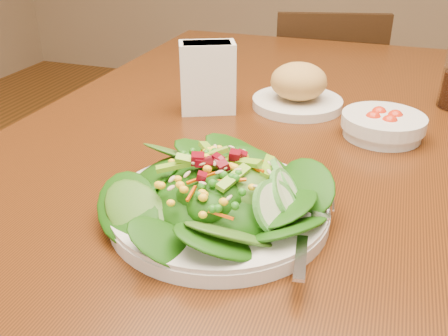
% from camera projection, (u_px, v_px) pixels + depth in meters
% --- Properties ---
extents(dining_table, '(0.90, 1.40, 0.75)m').
position_uv_depth(dining_table, '(268.00, 174.00, 0.96)').
color(dining_table, '#51250A').
rests_on(dining_table, ground_plane).
extents(chair_far, '(0.46, 0.46, 0.81)m').
position_uv_depth(chair_far, '(321.00, 114.00, 1.83)').
color(chair_far, black).
rests_on(chair_far, ground_plane).
extents(salad_plate, '(0.28, 0.28, 0.08)m').
position_uv_depth(salad_plate, '(226.00, 197.00, 0.62)').
color(salad_plate, silver).
rests_on(salad_plate, dining_table).
extents(bread_plate, '(0.18, 0.18, 0.09)m').
position_uv_depth(bread_plate, '(298.00, 90.00, 0.98)').
color(bread_plate, silver).
rests_on(bread_plate, dining_table).
extents(tomato_bowl, '(0.14, 0.14, 0.05)m').
position_uv_depth(tomato_bowl, '(383.00, 125.00, 0.86)').
color(tomato_bowl, silver).
rests_on(tomato_bowl, dining_table).
extents(napkin_holder, '(0.12, 0.09, 0.13)m').
position_uv_depth(napkin_holder, '(208.00, 76.00, 0.94)').
color(napkin_holder, white).
rests_on(napkin_holder, dining_table).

